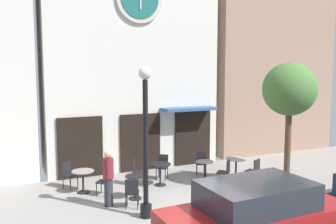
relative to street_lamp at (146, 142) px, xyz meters
The scene contains 20 objects.
ground_plane 2.59m from the street_lamp, 31.38° to the right, with size 29.29×10.68×0.13m.
clock_building 7.02m from the street_lamp, 74.89° to the left, with size 7.19×3.54×11.52m.
neighbor_building_right 11.63m from the street_lamp, 36.77° to the left, with size 6.67×4.18×11.07m.
street_lamp is the anchor object (origin of this frame).
street_tree 5.19m from the street_lamp, ahead, with size 1.82×1.64×4.27m.
cafe_table_center_left 3.36m from the street_lamp, 112.69° to the left, with size 0.72×0.72×0.74m.
cafe_table_center 2.17m from the street_lamp, 81.74° to the left, with size 0.63×0.63×0.75m.
cafe_table_near_curb 3.19m from the street_lamp, 58.36° to the left, with size 0.75×0.75×0.77m.
cafe_table_center_right 4.17m from the street_lamp, 34.93° to the left, with size 0.65×0.65×0.73m.
cafe_table_near_door 4.98m from the street_lamp, 23.84° to the left, with size 0.77×0.77×0.77m.
cafe_chair_right_end 4.15m from the street_lamp, 22.18° to the left, with size 0.56×0.56×0.90m.
cafe_chair_left_end 3.26m from the street_lamp, 75.42° to the left, with size 0.54×0.54×0.90m.
cafe_chair_facing_street 4.83m from the street_lamp, 40.74° to the left, with size 0.54×0.54×0.90m.
cafe_chair_near_tree 4.08m from the street_lamp, 113.39° to the left, with size 0.56×0.56×0.90m.
cafe_chair_corner 4.95m from the street_lamp, 13.89° to the left, with size 0.52×0.52×0.90m.
cafe_chair_mid_row 1.74m from the street_lamp, 100.88° to the left, with size 0.53×0.53×0.90m.
cafe_chair_under_awning 2.71m from the street_lamp, 103.94° to the left, with size 0.56×0.56×0.90m.
cafe_chair_by_entrance 3.92m from the street_lamp, 58.79° to the left, with size 0.56×0.56×0.90m.
pedestrian_maroon 1.87m from the street_lamp, 119.91° to the left, with size 0.33×0.33×1.67m.
parked_car_red 3.38m from the street_lamp, 59.84° to the right, with size 4.33×2.08×1.55m.
Camera 1 is at (-4.68, -7.97, 3.94)m, focal length 38.11 mm.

